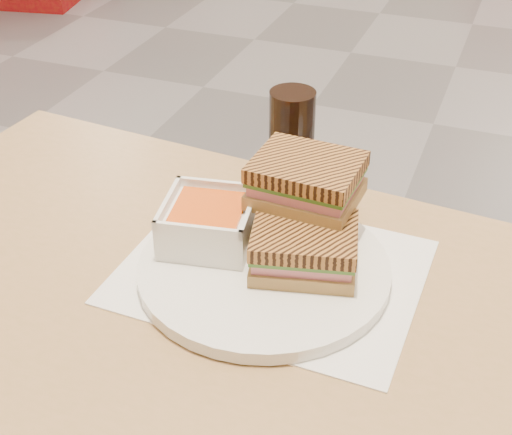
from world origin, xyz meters
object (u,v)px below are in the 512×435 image
(main_table, at_px, (268,419))
(plate, at_px, (264,269))
(panini_lower, at_px, (304,248))
(cola_glass, at_px, (292,137))
(soup_bowl, at_px, (209,224))

(main_table, relative_size, plate, 4.16)
(main_table, bearing_deg, panini_lower, 90.95)
(panini_lower, bearing_deg, plate, -163.67)
(main_table, distance_m, cola_glass, 0.39)
(plate, relative_size, panini_lower, 2.14)
(main_table, xyz_separation_m, cola_glass, (-0.09, 0.34, 0.18))
(panini_lower, bearing_deg, main_table, -89.05)
(soup_bowl, bearing_deg, main_table, -46.08)
(plate, xyz_separation_m, soup_bowl, (-0.08, 0.02, 0.03))
(main_table, distance_m, plate, 0.17)
(main_table, height_order, plate, plate)
(main_table, relative_size, panini_lower, 8.93)
(main_table, bearing_deg, soup_bowl, 133.92)
(plate, relative_size, soup_bowl, 2.43)
(cola_glass, bearing_deg, soup_bowl, -100.37)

